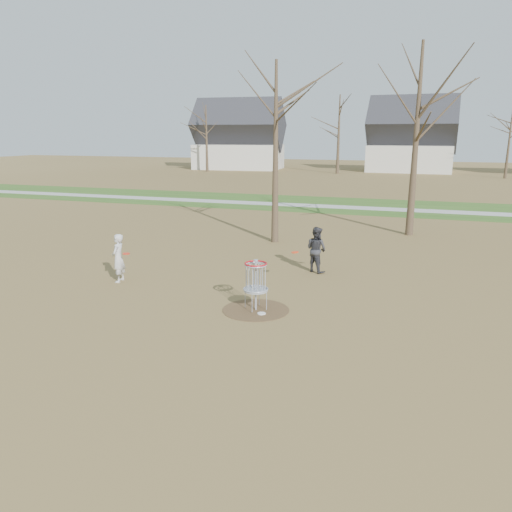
% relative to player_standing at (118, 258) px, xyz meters
% --- Properties ---
extents(ground, '(160.00, 160.00, 0.00)m').
position_rel_player_standing_xyz_m(ground, '(4.96, -1.11, -0.77)').
color(ground, brown).
rests_on(ground, ground).
extents(green_band, '(160.00, 8.00, 0.01)m').
position_rel_player_standing_xyz_m(green_band, '(4.96, 19.89, -0.77)').
color(green_band, '#2D5119').
rests_on(green_band, ground).
extents(footpath, '(160.00, 1.50, 0.01)m').
position_rel_player_standing_xyz_m(footpath, '(4.96, 18.89, -0.76)').
color(footpath, '#9E9E99').
rests_on(footpath, green_band).
extents(dirt_circle, '(1.80, 1.80, 0.01)m').
position_rel_player_standing_xyz_m(dirt_circle, '(4.96, -1.11, -0.77)').
color(dirt_circle, '#47331E').
rests_on(dirt_circle, ground).
extents(player_standing, '(0.46, 0.62, 1.54)m').
position_rel_player_standing_xyz_m(player_standing, '(0.00, 0.00, 0.00)').
color(player_standing, silver).
rests_on(player_standing, ground).
extents(player_throwing, '(0.95, 0.88, 1.56)m').
position_rel_player_standing_xyz_m(player_throwing, '(5.68, 3.17, 0.01)').
color(player_throwing, '#2E2D32').
rests_on(player_throwing, ground).
extents(disc_grounded, '(0.22, 0.22, 0.02)m').
position_rel_player_standing_xyz_m(disc_grounded, '(5.21, -1.37, -0.75)').
color(disc_grounded, white).
rests_on(disc_grounded, dirt_circle).
extents(discs_in_play, '(5.21, 1.76, 0.12)m').
position_rel_player_standing_xyz_m(discs_in_play, '(3.00, 0.68, 0.25)').
color(discs_in_play, '#F5360C').
rests_on(discs_in_play, ground).
extents(disc_golf_basket, '(0.64, 0.64, 1.35)m').
position_rel_player_standing_xyz_m(disc_golf_basket, '(4.96, -1.11, 0.14)').
color(disc_golf_basket, '#9EA3AD').
rests_on(disc_golf_basket, ground).
extents(bare_trees, '(52.62, 44.98, 9.00)m').
position_rel_player_standing_xyz_m(bare_trees, '(6.74, 34.68, 4.58)').
color(bare_trees, '#382B1E').
rests_on(bare_trees, ground).
extents(houses_row, '(56.51, 10.01, 7.26)m').
position_rel_player_standing_xyz_m(houses_row, '(9.28, 51.45, 2.75)').
color(houses_row, silver).
rests_on(houses_row, ground).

